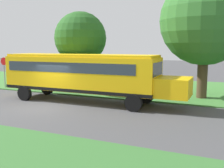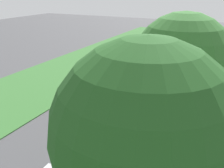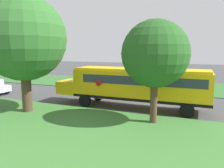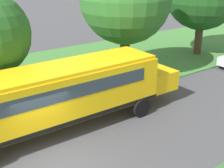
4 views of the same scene
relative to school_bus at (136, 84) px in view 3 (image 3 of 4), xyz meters
name	(u,v)px [view 3 (image 3 of 4)]	position (x,y,z in m)	size (l,w,h in m)	color
ground_plane	(160,103)	(2.39, -1.57, -1.92)	(120.00, 120.00, 0.00)	#424244
grass_verge	(121,151)	(-7.61, -1.57, -1.88)	(12.00, 80.00, 0.08)	#3D7533
grass_far_side	(173,87)	(11.39, -1.57, -1.89)	(10.00, 80.00, 0.07)	#33662D
school_bus	(136,84)	(0.00, 0.00, 0.00)	(2.85, 12.42, 3.16)	yellow
oak_tree_beside_bus	(155,55)	(-3.22, -2.08, 2.37)	(4.10, 4.10, 6.40)	#4C3826
oak_tree_roadside_mid	(25,37)	(-4.18, 7.02, 3.59)	(6.11, 6.11, 8.49)	#4C3826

